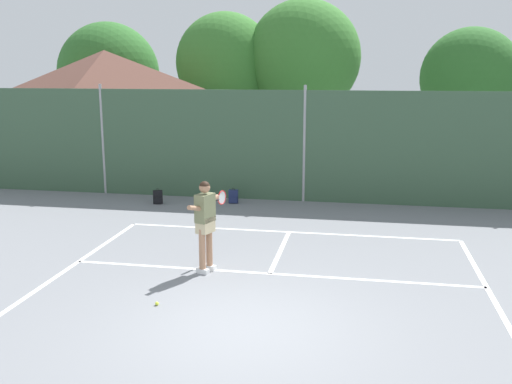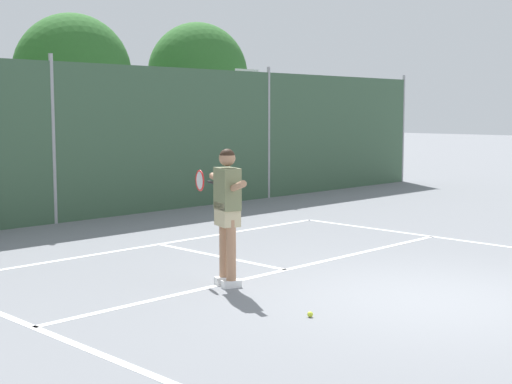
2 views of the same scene
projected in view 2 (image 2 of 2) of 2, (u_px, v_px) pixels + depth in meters
name	position (u px, v px, depth m)	size (l,w,h in m)	color
ground_plane	(432.00, 300.00, 9.25)	(120.00, 120.00, 0.00)	slate
court_markings	(389.00, 291.00, 9.70)	(8.30, 11.10, 0.01)	white
chainlink_fence	(53.00, 143.00, 15.33)	(26.09, 0.09, 3.53)	#38563D
basketball_hoop	(246.00, 112.00, 21.44)	(0.90, 0.67, 3.55)	#9E9EA3
tennis_player	(227.00, 204.00, 9.88)	(0.45, 1.40, 1.85)	silver
tennis_ball	(310.00, 314.00, 8.46)	(0.07, 0.07, 0.07)	#CCE033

